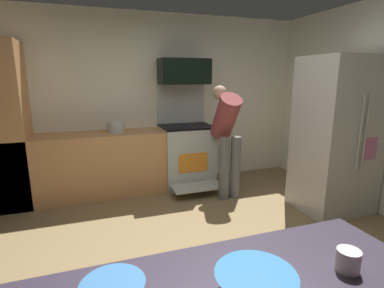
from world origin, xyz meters
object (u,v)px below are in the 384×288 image
object	(u,v)px
mug_coffee	(348,260)
oven_range	(186,153)
mixing_bowl_large	(255,285)
stock_pot	(116,127)
microwave	(184,72)
person_cook	(227,133)
refrigerator	(336,136)

from	to	relation	value
mug_coffee	oven_range	bearing A→B (deg)	82.87
mixing_bowl_large	stock_pot	xyz separation A→B (m)	(-0.18, 3.45, 0.03)
oven_range	mug_coffee	size ratio (longest dim) A/B	16.68
microwave	mug_coffee	distance (m)	3.64
oven_range	person_cook	world-z (taller)	oven_range
oven_range	refrigerator	world-z (taller)	refrigerator
mixing_bowl_large	person_cook	bearing A→B (deg)	66.28
person_cook	mug_coffee	bearing A→B (deg)	-106.23
oven_range	stock_pot	size ratio (longest dim) A/B	6.38
person_cook	mixing_bowl_large	distance (m)	3.13
refrigerator	mixing_bowl_large	bearing A→B (deg)	-139.26
microwave	stock_pot	xyz separation A→B (m)	(-1.04, -0.08, -0.76)
refrigerator	mug_coffee	distance (m)	2.79
microwave	mug_coffee	xyz separation A→B (m)	(-0.43, -3.52, -0.80)
refrigerator	stock_pot	world-z (taller)	refrigerator
person_cook	mixing_bowl_large	world-z (taller)	person_cook
oven_range	microwave	size ratio (longest dim) A/B	2.11
mug_coffee	stock_pot	world-z (taller)	stock_pot
microwave	refrigerator	distance (m)	2.26
microwave	mug_coffee	bearing A→B (deg)	-96.95
oven_range	microwave	bearing A→B (deg)	90.00
refrigerator	person_cook	world-z (taller)	refrigerator
mug_coffee	refrigerator	bearing A→B (deg)	46.34
oven_range	mixing_bowl_large	size ratio (longest dim) A/B	5.35
person_cook	mixing_bowl_large	xyz separation A→B (m)	(-1.26, -2.87, 0.03)
person_cook	mug_coffee	world-z (taller)	person_cook
mug_coffee	stock_pot	bearing A→B (deg)	100.02
mixing_bowl_large	refrigerator	bearing A→B (deg)	40.74
person_cook	stock_pot	world-z (taller)	person_cook
mixing_bowl_large	mug_coffee	distance (m)	0.43
mug_coffee	stock_pot	xyz separation A→B (m)	(-0.61, 3.44, 0.04)
mixing_bowl_large	stock_pot	distance (m)	3.46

